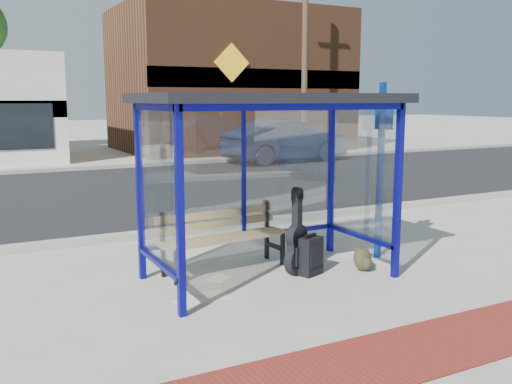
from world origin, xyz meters
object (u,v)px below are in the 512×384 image
suitcase (310,256)px  bench (223,235)px  fire_hydrant (327,146)px  guitar_bag (297,245)px  backpack (363,260)px  parked_car (285,141)px

suitcase → bench: bearing=121.0°
bench → fire_hydrant: 16.94m
bench → fire_hydrant: (10.77, 13.08, -0.12)m
guitar_bag → suitcase: bearing=-52.7°
bench → backpack: bearing=-34.2°
guitar_bag → backpack: size_ratio=3.35×
bench → backpack: 1.97m
bench → parked_car: 13.84m
guitar_bag → fire_hydrant: bearing=31.0°
backpack → fire_hydrant: 16.71m
suitcase → parked_car: 14.00m
backpack → fire_hydrant: bearing=50.8°
backpack → parked_car: bearing=57.8°
suitcase → backpack: bearing=-33.9°
guitar_bag → backpack: (0.91, -0.28, -0.25)m
suitcase → fire_hydrant: 16.97m
bench → suitcase: bearing=-43.9°
backpack → bench: bearing=144.5°
backpack → fire_hydrant: (9.07, 14.03, 0.21)m
bench → guitar_bag: 1.04m
suitcase → guitar_bag: bearing=130.1°
parked_car → fire_hydrant: 3.46m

